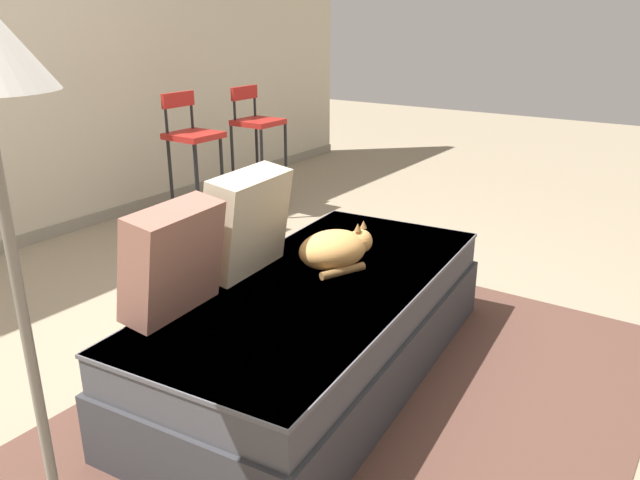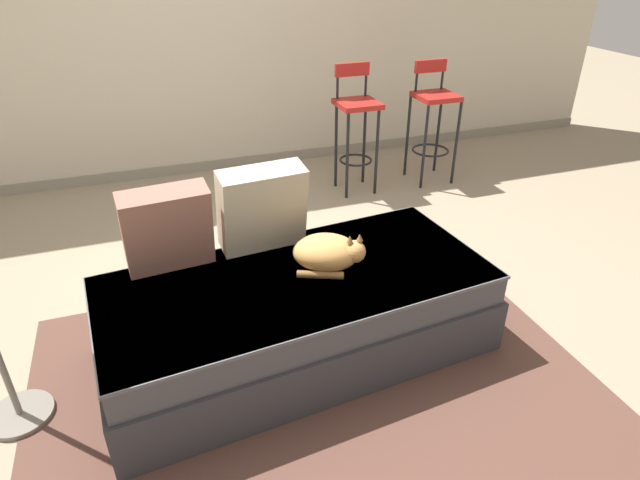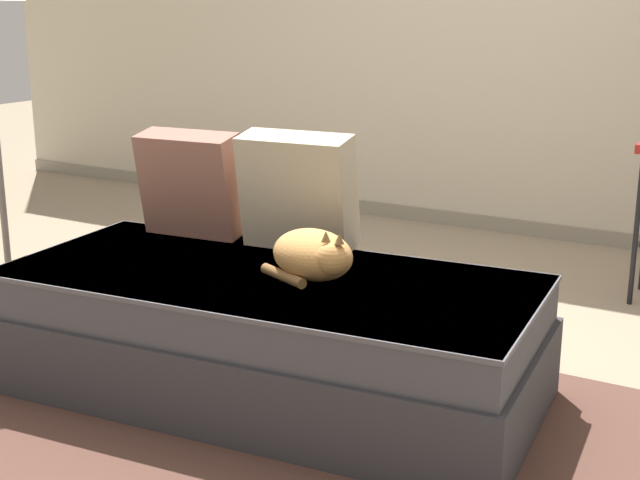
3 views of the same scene
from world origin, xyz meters
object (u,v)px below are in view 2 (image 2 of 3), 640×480
Objects in this scene: throw_pillow_middle at (262,208)px; cat at (328,252)px; throw_pillow_corner at (167,229)px; bar_stool_by_doorway at (433,113)px; bar_stool_near_window at (356,119)px; couch at (298,314)px.

throw_pillow_middle reaches higher than cat.
bar_stool_by_doorway reaches higher than throw_pillow_corner.
bar_stool_near_window is at bearing 52.44° from throw_pillow_middle.
couch is 2.09m from bar_stool_near_window.
throw_pillow_middle is 1.15× the size of cat.
cat is at bearing -116.44° from bar_stool_near_window.
throw_pillow_middle is 0.41m from cat.
bar_stool_near_window is at bearing 179.90° from bar_stool_by_doorway.
couch is 0.56m from throw_pillow_middle.
throw_pillow_corner is 0.43× the size of bar_stool_by_doorway.
couch is at bearing -134.21° from bar_stool_by_doorway.
bar_stool_near_window is at bearing 59.72° from couch.
bar_stool_near_window reaches higher than throw_pillow_corner.
throw_pillow_middle is at bearing 103.48° from couch.
bar_stool_by_doorway is (0.69, -0.00, -0.02)m from bar_stool_near_window.
throw_pillow_middle is 0.45× the size of bar_stool_by_doorway.
bar_stool_by_doorway reaches higher than throw_pillow_middle.
couch is 1.98× the size of bar_stool_by_doorway.
cat is (0.71, -0.25, -0.13)m from throw_pillow_corner.
bar_stool_near_window is (1.12, 1.45, -0.07)m from throw_pillow_middle.
throw_pillow_corner is (-0.55, 0.28, 0.43)m from couch.
cat is at bearing -19.56° from throw_pillow_corner.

